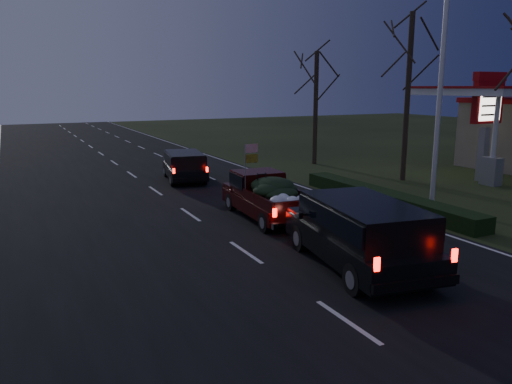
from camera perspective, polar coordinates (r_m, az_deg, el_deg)
name	(u,v)px	position (r m, az deg, el deg)	size (l,w,h in m)	color
ground	(246,253)	(14.95, -1.20, -6.96)	(120.00, 120.00, 0.00)	black
road_asphalt	(246,252)	(14.94, -1.20, -6.92)	(14.00, 120.00, 0.02)	black
hedge_row	(384,198)	(21.47, 14.40, -0.65)	(1.00, 10.00, 0.60)	black
light_pole	(442,70)	(21.45, 20.45, 12.92)	(0.50, 0.90, 9.16)	silver
gas_price_pylon	(487,108)	(28.33, 24.91, 8.68)	(2.00, 0.41, 5.57)	gray
gas_canopy	(498,96)	(30.50, 25.92, 9.84)	(7.10, 6.10, 4.88)	silver
bare_tree_mid	(410,56)	(27.15, 17.20, 14.61)	(3.60, 3.60, 8.50)	black
bare_tree_far	(316,80)	(32.02, 6.90, 12.54)	(3.60, 3.60, 7.00)	black
pickup_truck	(266,194)	(18.56, 1.18, -0.19)	(2.12, 4.90, 2.52)	black
lead_suv	(184,163)	(26.24, -8.18, 3.25)	(2.51, 4.55, 1.24)	black
rear_suv	(361,228)	(13.62, 11.96, -4.04)	(3.03, 5.58, 1.52)	black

